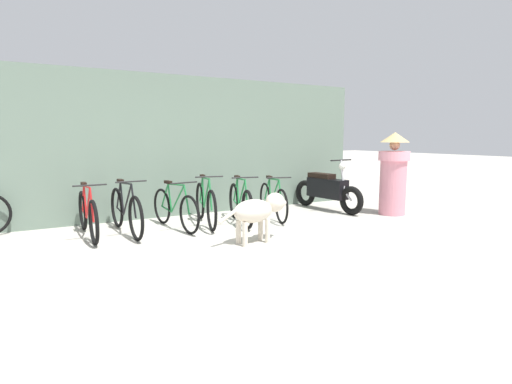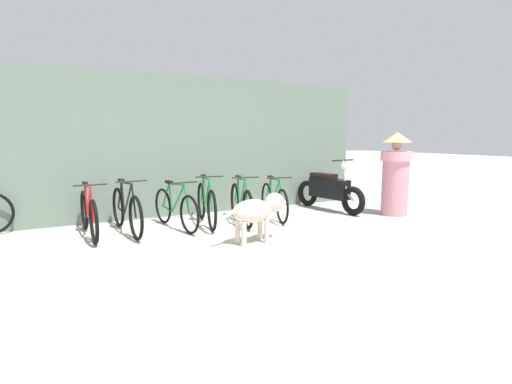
{
  "view_description": "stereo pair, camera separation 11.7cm",
  "coord_description": "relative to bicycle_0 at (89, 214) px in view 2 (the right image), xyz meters",
  "views": [
    {
      "loc": [
        -2.25,
        -4.46,
        1.52
      ],
      "look_at": [
        0.82,
        1.04,
        0.65
      ],
      "focal_mm": 28.0,
      "sensor_mm": 36.0,
      "label": 1
    },
    {
      "loc": [
        -2.15,
        -4.51,
        1.52
      ],
      "look_at": [
        0.82,
        1.04,
        0.65
      ],
      "focal_mm": 28.0,
      "sensor_mm": 36.0,
      "label": 2
    }
  ],
  "objects": [
    {
      "name": "ground_plane",
      "position": [
        1.58,
        -2.01,
        -0.35
      ],
      "size": [
        60.0,
        60.0,
        0.0
      ],
      "primitive_type": "plane",
      "color": "#B7B2A5"
    },
    {
      "name": "shop_wall_back",
      "position": [
        1.58,
        1.03,
        0.99
      ],
      "size": [
        8.58,
        0.2,
        2.68
      ],
      "color": "slate",
      "rests_on": "ground"
    },
    {
      "name": "bicycle_0",
      "position": [
        0.0,
        0.0,
        0.0
      ],
      "size": [
        0.46,
        1.73,
        0.85
      ],
      "rotation": [
        0.0,
        0.0,
        -1.54
      ],
      "color": "black",
      "rests_on": "ground"
    },
    {
      "name": "bicycle_1",
      "position": [
        0.55,
        -0.05,
        0.01
      ],
      "size": [
        0.46,
        1.75,
        0.88
      ],
      "rotation": [
        0.0,
        0.0,
        -1.5
      ],
      "color": "black",
      "rests_on": "ground"
    },
    {
      "name": "bicycle_2",
      "position": [
        1.33,
        -0.1,
        -0.01
      ],
      "size": [
        0.46,
        1.61,
        0.82
      ],
      "rotation": [
        0.0,
        0.0,
        -1.42
      ],
      "color": "black",
      "rests_on": "ground"
    },
    {
      "name": "bicycle_3",
      "position": [
        1.89,
        -0.07,
        0.02
      ],
      "size": [
        0.49,
        1.7,
        0.89
      ],
      "rotation": [
        0.0,
        0.0,
        -1.76
      ],
      "color": "black",
      "rests_on": "ground"
    },
    {
      "name": "bicycle_4",
      "position": [
        2.49,
        -0.24,
        0.0
      ],
      "size": [
        0.52,
        1.62,
        0.86
      ],
      "rotation": [
        0.0,
        0.0,
        -1.8
      ],
      "color": "black",
      "rests_on": "ground"
    },
    {
      "name": "bicycle_5",
      "position": [
        3.2,
        -0.18,
        -0.01
      ],
      "size": [
        0.5,
        1.55,
        0.81
      ],
      "rotation": [
        0.0,
        0.0,
        -1.8
      ],
      "color": "black",
      "rests_on": "ground"
    },
    {
      "name": "motorcycle",
      "position": [
        4.64,
        0.01,
        0.08
      ],
      "size": [
        0.58,
        1.89,
        1.08
      ],
      "rotation": [
        0.0,
        0.0,
        -1.45
      ],
      "color": "black",
      "rests_on": "ground"
    },
    {
      "name": "stray_dog",
      "position": [
        2.12,
        -1.54,
        0.12
      ],
      "size": [
        1.15,
        0.38,
        0.71
      ],
      "rotation": [
        0.0,
        0.0,
        0.07
      ],
      "color": "beige",
      "rests_on": "ground"
    },
    {
      "name": "person_in_robes",
      "position": [
        5.47,
        -0.99,
        0.48
      ],
      "size": [
        0.76,
        0.76,
        1.61
      ],
      "rotation": [
        0.0,
        0.0,
        3.51
      ],
      "color": "pink",
      "rests_on": "ground"
    }
  ]
}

